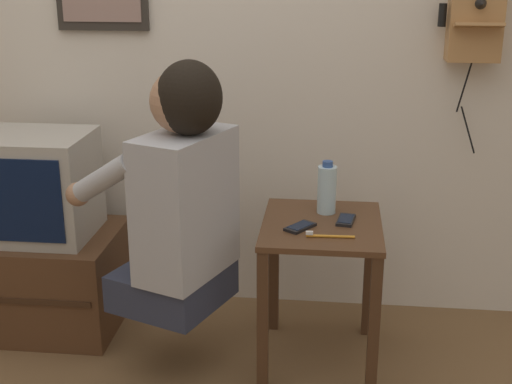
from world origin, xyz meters
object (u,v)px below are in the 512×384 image
Objects in this scene: water_bottle at (327,189)px; toothbrush at (327,236)px; cell_phone_held at (300,227)px; cell_phone_spare at (346,220)px; person at (180,193)px; television at (37,185)px; wall_phone_antique at (476,9)px.

water_bottle reaches higher than toothbrush.
cell_phone_held and cell_phone_spare have the same top height.
person is 0.74m from television.
toothbrush is at bearing -14.56° from television.
water_bottle is at bearing 138.60° from cell_phone_spare.
television is at bearing 73.37° from toothbrush.
cell_phone_held is at bearing -116.83° from water_bottle.
wall_phone_antique is (1.75, 0.28, 0.70)m from television.
person is 0.55m from toothbrush.
wall_phone_antique is 4.69× the size of toothbrush.
television is 1.90m from wall_phone_antique.
wall_phone_antique reaches higher than cell_phone_spare.
person is 7.02× the size of cell_phone_spare.
television is 3.36× the size of cell_phone_spare.
toothbrush is (0.53, -0.01, -0.14)m from person.
wall_phone_antique is 0.92m from water_bottle.
wall_phone_antique is 1.11m from cell_phone_held.
cell_phone_spare is 0.75× the size of toothbrush.
cell_phone_held is 0.22m from water_bottle.
cell_phone_spare is (-0.48, -0.42, -0.75)m from wall_phone_antique.
wall_phone_antique is at bearing 8.95° from television.
water_bottle is 0.27m from toothbrush.
wall_phone_antique is at bearing 49.70° from cell_phone_spare.
person is at bearing -154.31° from water_bottle.
person reaches higher than television.
water_bottle is 1.19× the size of toothbrush.
water_bottle is (-0.56, -0.33, -0.66)m from wall_phone_antique.
toothbrush is at bearing -133.16° from wall_phone_antique.
wall_phone_antique is 3.94× the size of water_bottle.
toothbrush is at bearing -103.52° from cell_phone_spare.
cell_phone_held is at bearing -11.96° from television.
toothbrush is at bearing -88.53° from water_bottle.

